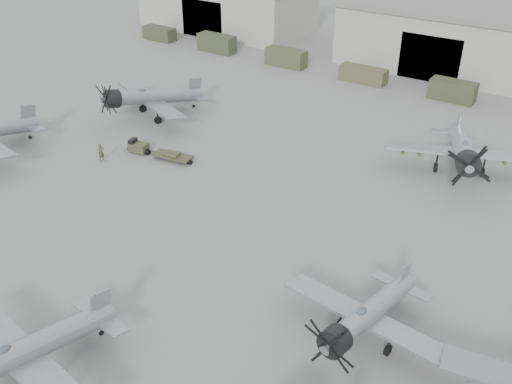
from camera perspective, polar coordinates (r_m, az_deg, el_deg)
ground at (r=38.36m, az=-12.71°, el=-12.48°), size 220.00×220.00×0.00m
hangar_left at (r=102.28m, az=-2.93°, el=18.39°), size 29.00×14.80×8.70m
hangar_center at (r=85.64m, az=18.64°, el=14.52°), size 29.00×14.80×8.70m
support_truck_0 at (r=97.21m, az=-9.63°, el=15.36°), size 5.53×2.20×2.09m
support_truck_1 at (r=89.72m, az=-3.94°, el=14.62°), size 6.01×2.20×2.62m
support_truck_2 at (r=83.01m, az=3.02°, el=13.28°), size 5.88×2.20×2.44m
support_truck_3 at (r=77.91m, az=10.67°, el=11.46°), size 6.22×2.20×1.99m
support_truck_4 at (r=74.25m, az=19.08°, el=9.55°), size 5.46×2.20×2.46m
aircraft_near_1 at (r=34.83m, az=-22.93°, el=-14.87°), size 12.39×11.15×4.92m
aircraft_mid_2 at (r=35.35m, az=10.83°, el=-12.18°), size 11.23×10.10×4.47m
aircraft_far_0 at (r=65.88m, az=-10.81°, el=9.28°), size 13.33×12.05×5.41m
aircraft_far_1 at (r=55.68m, az=20.00°, el=3.96°), size 13.76×12.42×5.56m
tug_trailer at (r=57.73m, az=-10.44°, el=4.10°), size 7.05×2.34×1.40m
ground_crew at (r=57.46m, az=-15.23°, el=3.82°), size 0.49×0.71×1.87m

